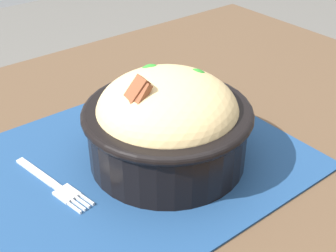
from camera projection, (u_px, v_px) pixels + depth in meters
table at (128, 220)px, 0.59m from camera, size 1.18×0.81×0.73m
placemat at (135, 162)px, 0.58m from camera, size 0.41×0.34×0.00m
bowl at (168, 122)px, 0.55m from camera, size 0.21×0.21×0.13m
fork at (55, 185)px, 0.54m from camera, size 0.04×0.13×0.00m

